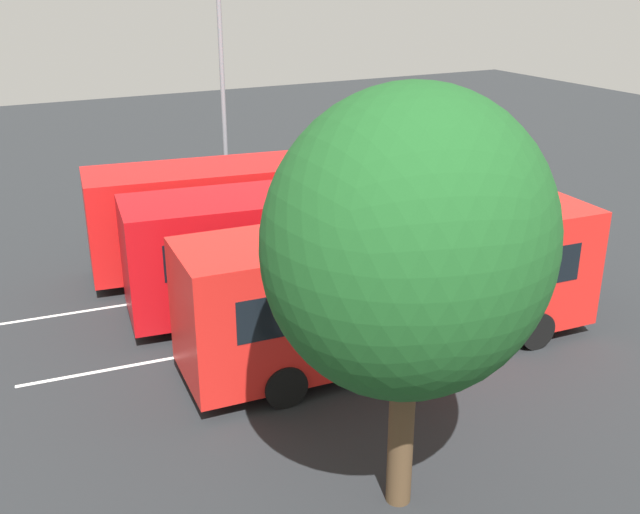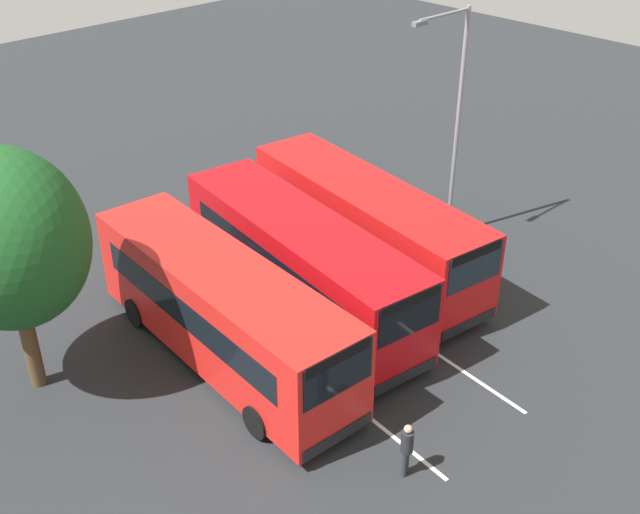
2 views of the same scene
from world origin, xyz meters
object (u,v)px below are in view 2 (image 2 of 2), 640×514
(bus_far_left, at_px, (223,310))
(pedestrian, at_px, (407,446))
(street_lamp, at_px, (454,114))
(bus_center_right, at_px, (367,225))
(bus_center_left, at_px, (302,263))
(depot_tree, at_px, (5,239))

(bus_far_left, xyz_separation_m, pedestrian, (6.79, 0.35, -0.87))
(bus_far_left, distance_m, pedestrian, 6.85)
(pedestrian, relative_size, street_lamp, 0.18)
(bus_center_right, bearing_deg, bus_far_left, -76.69)
(bus_center_left, relative_size, bus_center_right, 1.00)
(bus_center_left, xyz_separation_m, street_lamp, (0.17, 7.26, 3.19))
(bus_far_left, distance_m, bus_center_left, 3.48)
(street_lamp, bearing_deg, bus_far_left, 2.75)
(bus_far_left, bearing_deg, pedestrian, 7.00)
(bus_center_left, distance_m, bus_center_right, 3.35)
(bus_center_left, bearing_deg, bus_far_left, -76.57)
(bus_far_left, xyz_separation_m, depot_tree, (-2.88, -4.60, 2.99))
(bus_center_left, bearing_deg, street_lamp, 96.63)
(pedestrian, bearing_deg, bus_far_left, -20.30)
(bus_center_left, relative_size, street_lamp, 1.21)
(bus_center_left, relative_size, pedestrian, 6.58)
(bus_center_right, bearing_deg, depot_tree, -93.10)
(pedestrian, distance_m, depot_tree, 11.53)
(street_lamp, bearing_deg, depot_tree, -8.20)
(pedestrian, distance_m, street_lamp, 13.13)
(bus_center_right, relative_size, street_lamp, 1.21)
(bus_center_right, distance_m, pedestrian, 9.85)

